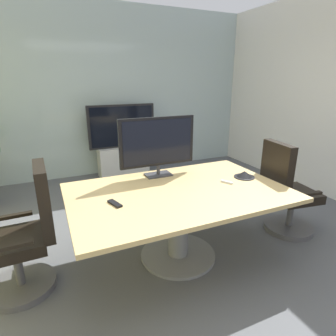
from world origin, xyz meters
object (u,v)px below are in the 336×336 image
Objects in this scene: office_chair_right at (286,196)px; conference_phone at (244,175)px; wall_display_unit at (123,152)px; remote_control at (115,204)px; tv_monitor at (158,143)px; conference_table at (179,206)px; office_chair_left at (27,240)px.

conference_phone is at bearing 86.82° from office_chair_right.
remote_control is (-0.81, -2.71, 0.30)m from wall_display_unit.
tv_monitor is at bearing 24.03° from remote_control.
office_chair_right reaches higher than conference_table.
office_chair_left is at bearing 147.95° from remote_control.
wall_display_unit is (0.19, 2.17, -0.65)m from tv_monitor.
office_chair_left is 4.95× the size of conference_phone.
conference_phone is at bearing 85.66° from office_chair_left.
remote_control reaches higher than conference_table.
office_chair_right is 0.83× the size of wall_display_unit.
remote_control is (-0.63, -0.05, 0.17)m from conference_table.
office_chair_left is 1.00× the size of office_chair_right.
wall_display_unit reaches higher than office_chair_left.
tv_monitor is at bearing 151.51° from conference_phone.
office_chair_left reaches higher than conference_phone.
tv_monitor is 0.89m from remote_control.
office_chair_right is (2.70, -0.21, 0.00)m from office_chair_left.
wall_display_unit is 2.85m from remote_control.
office_chair_right is at bearing -22.18° from tv_monitor.
conference_table is 1.36m from office_chair_left.
tv_monitor reaches higher than remote_control.
office_chair_right is 4.95× the size of conference_phone.
conference_table is 2.67m from wall_display_unit.
office_chair_left is at bearing -121.10° from wall_display_unit.
office_chair_right is 0.63m from conference_phone.
office_chair_left reaches higher than conference_table.
office_chair_left is at bearing 93.87° from office_chair_right.
tv_monitor reaches higher than conference_table.
remote_control is (-0.62, -0.54, -0.35)m from tv_monitor.
conference_table is 0.66m from remote_control.
tv_monitor is at bearing -95.01° from wall_display_unit.
wall_display_unit is 5.95× the size of conference_phone.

